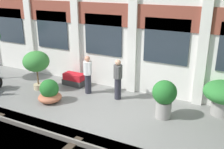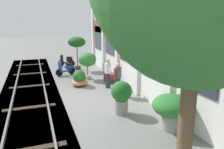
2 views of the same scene
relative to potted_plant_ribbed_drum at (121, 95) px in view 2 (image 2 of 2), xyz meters
The scene contains 13 objects.
ground_plane 2.22m from the potted_plant_ribbed_drum, 151.66° to the right, with size 80.00×80.00×0.00m, color slate.
apartment_facade 4.13m from the potted_plant_ribbed_drum, 134.80° to the left, with size 16.38×0.64×7.98m.
rail_tracks 3.96m from the potted_plant_ribbed_drum, 118.42° to the right, with size 24.02×2.80×0.43m.
potted_plant_ribbed_drum is the anchor object (origin of this frame).
potted_plant_fluted_column 2.05m from the potted_plant_ribbed_drum, 32.99° to the left, with size 1.35×1.35×1.20m.
potted_plant_terracotta_small 8.32m from the potted_plant_ribbed_drum, behind, with size 1.25×1.25×2.39m.
potted_plant_wide_bowl 4.29m from the potted_plant_ribbed_drum, 169.46° to the right, with size 0.90×0.90×0.89m.
potted_plant_square_trough 4.52m from the potted_plant_ribbed_drum, 166.37° to the left, with size 1.02×0.56×0.53m.
potted_plant_low_pan 5.47m from the potted_plant_ribbed_drum, behind, with size 1.09×1.09×1.66m.
scooter_near_curb 9.70m from the potted_plant_ribbed_drum, behind, with size 0.82×1.23×0.98m.
scooter_second_parked 7.00m from the potted_plant_ribbed_drum, behind, with size 0.67×1.33×0.98m.
resident_by_doorway 3.39m from the potted_plant_ribbed_drum, behind, with size 0.45×0.34×1.58m.
resident_watching_tracks 2.11m from the potted_plant_ribbed_drum, 162.55° to the left, with size 0.34×0.47×1.60m.
Camera 2 is at (9.18, -2.05, 3.58)m, focal length 35.00 mm.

